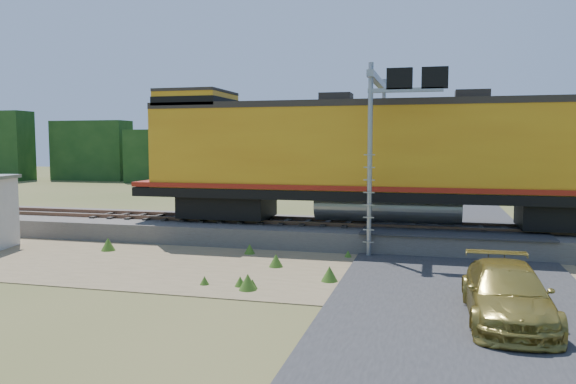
# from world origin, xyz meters

# --- Properties ---
(ground) EXTENTS (140.00, 140.00, 0.00)m
(ground) POSITION_xyz_m (0.00, 0.00, 0.00)
(ground) COLOR #475123
(ground) RESTS_ON ground
(ballast) EXTENTS (70.00, 5.00, 0.80)m
(ballast) POSITION_xyz_m (0.00, 6.00, 0.40)
(ballast) COLOR slate
(ballast) RESTS_ON ground
(rails) EXTENTS (70.00, 1.54, 0.16)m
(rails) POSITION_xyz_m (0.00, 6.00, 0.88)
(rails) COLOR brown
(rails) RESTS_ON ballast
(dirt_shoulder) EXTENTS (26.00, 8.00, 0.03)m
(dirt_shoulder) POSITION_xyz_m (-2.00, 0.50, 0.01)
(dirt_shoulder) COLOR #8C7754
(dirt_shoulder) RESTS_ON ground
(road) EXTENTS (7.00, 66.00, 0.86)m
(road) POSITION_xyz_m (7.00, 0.74, 0.09)
(road) COLOR #38383A
(road) RESTS_ON ground
(tree_line_north) EXTENTS (130.00, 3.00, 6.50)m
(tree_line_north) POSITION_xyz_m (0.00, 38.00, 3.07)
(tree_line_north) COLOR #173914
(tree_line_north) RESTS_ON ground
(weed_clumps) EXTENTS (15.00, 6.20, 0.56)m
(weed_clumps) POSITION_xyz_m (-3.50, 0.10, 0.00)
(weed_clumps) COLOR #3C661D
(weed_clumps) RESTS_ON ground
(locomotive) EXTENTS (21.81, 3.33, 5.63)m
(locomotive) POSITION_xyz_m (4.02, 6.00, 3.74)
(locomotive) COLOR black
(locomotive) RESTS_ON rails
(signal_gantry) EXTENTS (2.85, 6.20, 7.18)m
(signal_gantry) POSITION_xyz_m (4.28, 5.33, 5.38)
(signal_gantry) COLOR gray
(signal_gantry) RESTS_ON ground
(car) EXTENTS (1.98, 4.70, 1.35)m
(car) POSITION_xyz_m (7.94, -3.60, 0.68)
(car) COLOR olive
(car) RESTS_ON ground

